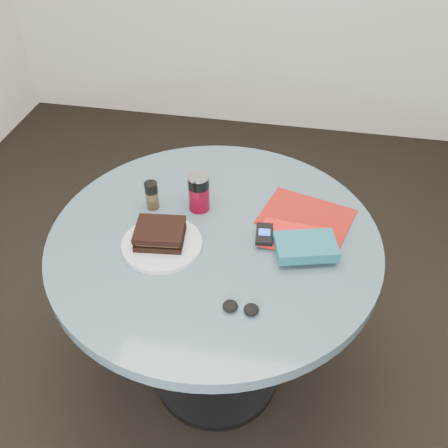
% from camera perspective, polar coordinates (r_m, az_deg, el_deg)
% --- Properties ---
extents(ground, '(4.00, 4.00, 0.00)m').
position_cam_1_polar(ground, '(2.08, -0.85, -16.71)').
color(ground, black).
rests_on(ground, ground).
extents(table, '(1.00, 1.00, 0.75)m').
position_cam_1_polar(table, '(1.62, -1.05, -5.58)').
color(table, black).
rests_on(table, ground).
extents(plate, '(0.25, 0.25, 0.01)m').
position_cam_1_polar(plate, '(1.47, -7.09, -2.30)').
color(plate, silver).
rests_on(plate, table).
extents(sandwich, '(0.15, 0.13, 0.05)m').
position_cam_1_polar(sandwich, '(1.46, -7.34, -1.10)').
color(sandwich, black).
rests_on(sandwich, plate).
extents(soda_can, '(0.07, 0.07, 0.13)m').
position_cam_1_polar(soda_can, '(1.56, -2.90, 3.66)').
color(soda_can, maroon).
rests_on(soda_can, table).
extents(pepper_grinder, '(0.06, 0.06, 0.10)m').
position_cam_1_polar(pepper_grinder, '(1.59, -8.25, 3.29)').
color(pepper_grinder, '#42321C').
rests_on(pepper_grinder, table).
extents(magazine, '(0.32, 0.27, 0.00)m').
position_cam_1_polar(magazine, '(1.58, 9.39, 0.82)').
color(magazine, maroon).
rests_on(magazine, table).
extents(red_book, '(0.19, 0.13, 0.01)m').
position_cam_1_polar(red_book, '(1.49, 7.67, -1.49)').
color(red_book, red).
rests_on(red_book, magazine).
extents(novel, '(0.19, 0.15, 0.03)m').
position_cam_1_polar(novel, '(1.43, 9.32, -2.55)').
color(novel, '#134F5D').
rests_on(novel, red_book).
extents(mp3_player, '(0.06, 0.09, 0.02)m').
position_cam_1_polar(mp3_player, '(1.47, 4.63, -1.15)').
color(mp3_player, black).
rests_on(mp3_player, red_book).
extents(headphones, '(0.10, 0.04, 0.02)m').
position_cam_1_polar(headphones, '(1.29, 1.92, -9.55)').
color(headphones, black).
rests_on(headphones, table).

